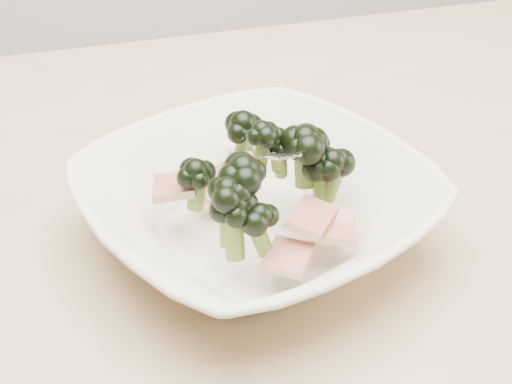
# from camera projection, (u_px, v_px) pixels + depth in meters

# --- Properties ---
(dining_table) EXTENTS (1.20, 0.80, 0.75)m
(dining_table) POSITION_uv_depth(u_px,v_px,m) (218.00, 281.00, 0.72)
(dining_table) COLOR tan
(dining_table) RESTS_ON ground
(broccoli_dish) EXTENTS (0.36, 0.36, 0.11)m
(broccoli_dish) POSITION_uv_depth(u_px,v_px,m) (258.00, 203.00, 0.60)
(broccoli_dish) COLOR beige
(broccoli_dish) RESTS_ON dining_table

